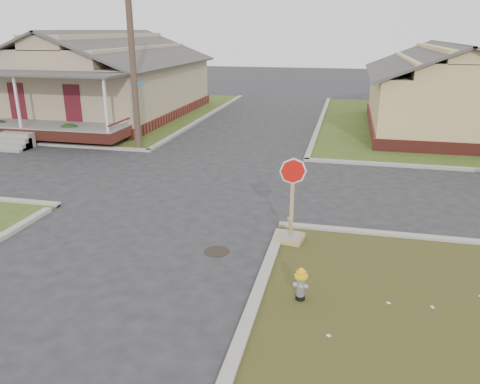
# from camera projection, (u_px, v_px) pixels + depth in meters

# --- Properties ---
(ground) EXTENTS (120.00, 120.00, 0.00)m
(ground) POSITION_uv_depth(u_px,v_px,m) (144.00, 235.00, 12.70)
(ground) COLOR #252527
(ground) RESTS_ON ground
(verge_far_left) EXTENTS (19.00, 19.00, 0.05)m
(verge_far_left) POSITION_uv_depth(u_px,v_px,m) (76.00, 111.00, 32.01)
(verge_far_left) COLOR #324F1C
(verge_far_left) RESTS_ON ground
(curbs) EXTENTS (80.00, 40.00, 0.12)m
(curbs) POSITION_uv_depth(u_px,v_px,m) (200.00, 181.00, 17.30)
(curbs) COLOR #A09B90
(curbs) RESTS_ON ground
(manhole) EXTENTS (0.64, 0.64, 0.01)m
(manhole) POSITION_uv_depth(u_px,v_px,m) (217.00, 251.00, 11.77)
(manhole) COLOR black
(manhole) RESTS_ON ground
(corner_house) EXTENTS (10.10, 15.50, 5.30)m
(corner_house) POSITION_uv_depth(u_px,v_px,m) (103.00, 80.00, 29.42)
(corner_house) COLOR maroon
(corner_house) RESTS_ON ground
(side_house_yellow) EXTENTS (7.60, 11.60, 4.70)m
(side_house_yellow) POSITION_uv_depth(u_px,v_px,m) (442.00, 91.00, 25.03)
(side_house_yellow) COLOR maroon
(side_house_yellow) RESTS_ON ground
(utility_pole) EXTENTS (1.80, 0.28, 9.00)m
(utility_pole) POSITION_uv_depth(u_px,v_px,m) (131.00, 45.00, 20.24)
(utility_pole) COLOR #48382A
(utility_pole) RESTS_ON ground
(fire_hydrant) EXTENTS (0.27, 0.27, 0.72)m
(fire_hydrant) POSITION_uv_depth(u_px,v_px,m) (301.00, 282.00, 9.47)
(fire_hydrant) COLOR black
(fire_hydrant) RESTS_ON ground
(stop_sign) EXTENTS (0.64, 0.62, 2.26)m
(stop_sign) POSITION_uv_depth(u_px,v_px,m) (291.00, 224.00, 12.09)
(stop_sign) COLOR tan
(stop_sign) RESTS_ON ground
(hedge_left) EXTENTS (1.26, 1.03, 0.96)m
(hedge_left) POSITION_uv_depth(u_px,v_px,m) (1.00, 128.00, 23.76)
(hedge_left) COLOR #163212
(hedge_left) RESTS_ON verge_far_left
(hedge_right) EXTENTS (1.30, 1.07, 0.99)m
(hedge_right) POSITION_uv_depth(u_px,v_px,m) (70.00, 133.00, 22.65)
(hedge_right) COLOR #163212
(hedge_right) RESTS_ON verge_far_left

